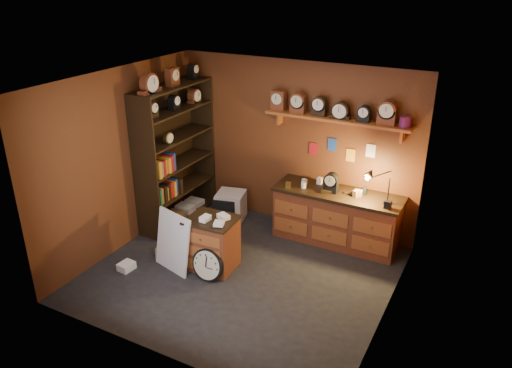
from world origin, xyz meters
The scene contains 11 objects.
floor centered at (0.00, 0.00, 0.00)m, with size 4.00×4.00×0.00m, color black.
room_shell centered at (0.04, 0.11, 1.72)m, with size 4.02×3.62×2.71m.
shelving_unit centered at (-1.79, 0.98, 1.25)m, with size 0.47×1.60×2.58m.
workbench centered at (0.86, 1.47, 0.47)m, with size 1.95×0.66×1.36m.
low_cabinet centered at (-0.45, -0.03, 0.42)m, with size 0.71×0.61×0.86m.
big_round_clock centered at (-0.34, -0.32, 0.23)m, with size 0.47×0.16×0.47m.
white_panel centered at (-0.93, -0.31, 0.00)m, with size 0.66×0.03×0.87m, color silver.
mini_fridge centered at (-0.99, 1.39, 0.24)m, with size 0.55×0.57×0.47m.
floor_box_a centered at (-1.21, -0.11, 0.09)m, with size 0.29×0.25×0.18m, color olive.
floor_box_b centered at (-1.50, -0.67, 0.05)m, with size 0.18×0.22×0.11m, color white.
floor_box_c centered at (-0.96, 0.16, 0.10)m, with size 0.26×0.22×0.19m, color olive.
Camera 1 is at (2.95, -5.15, 3.97)m, focal length 35.00 mm.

